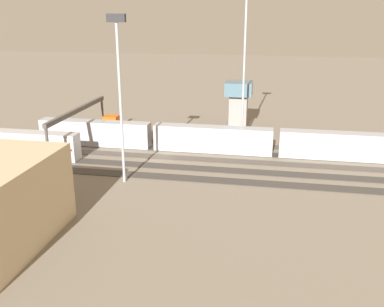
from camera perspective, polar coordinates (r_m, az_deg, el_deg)
ground_plane at (r=82.82m, az=-3.91°, el=-0.49°), size 400.00×400.00×0.00m
track_bed_0 at (r=92.05m, az=-2.36°, el=1.50°), size 140.00×2.80×0.12m
track_bed_1 at (r=87.40m, az=-3.09°, el=0.57°), size 140.00×2.80×0.12m
track_bed_2 at (r=82.80m, az=-3.91°, el=-0.46°), size 140.00×2.80×0.12m
track_bed_3 at (r=78.24m, az=-4.82°, el=-1.60°), size 140.00×2.80×0.12m
track_bed_4 at (r=73.74m, az=-5.84°, el=-2.89°), size 140.00×2.80×0.12m
train_on_track_1 at (r=85.05m, az=2.71°, el=1.88°), size 71.40×3.00×5.00m
train_on_track_0 at (r=94.46m, az=-8.84°, el=3.05°), size 10.00×3.00×5.00m
light_mast_0 at (r=88.74m, az=6.91°, el=14.15°), size 2.80×0.70×32.92m
light_mast_1 at (r=67.61m, az=-9.45°, el=9.60°), size 2.80×0.70×25.96m
signal_gantry at (r=86.30m, az=-14.65°, el=4.84°), size 0.70×25.00×8.80m
control_tower at (r=101.45m, az=6.08°, el=6.74°), size 6.00×6.00×11.02m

